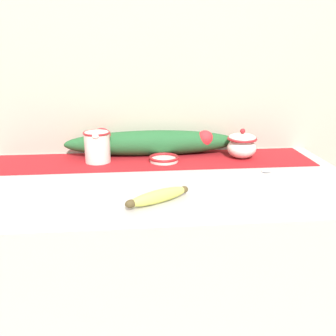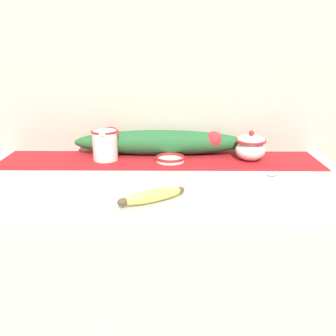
% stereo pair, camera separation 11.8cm
% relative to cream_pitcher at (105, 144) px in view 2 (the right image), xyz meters
% --- Properties ---
extents(countertop, '(1.31, 0.69, 0.92)m').
position_rel_cream_pitcher_xyz_m(countertop, '(0.21, -0.21, -0.53)').
color(countertop, '#B7B2AD').
rests_on(countertop, ground_plane).
extents(back_wall, '(2.11, 0.04, 2.40)m').
position_rel_cream_pitcher_xyz_m(back_wall, '(0.21, 0.15, 0.21)').
color(back_wall, '#B7AD99').
rests_on(back_wall, ground_plane).
extents(table_runner, '(1.21, 0.25, 0.00)m').
position_rel_cream_pitcher_xyz_m(table_runner, '(0.21, -0.00, -0.06)').
color(table_runner, '#A8191E').
rests_on(table_runner, countertop).
extents(cream_pitcher, '(0.10, 0.12, 0.12)m').
position_rel_cream_pitcher_xyz_m(cream_pitcher, '(0.00, 0.00, 0.00)').
color(cream_pitcher, white).
rests_on(cream_pitcher, countertop).
extents(sugar_bowl, '(0.11, 0.11, 0.12)m').
position_rel_cream_pitcher_xyz_m(sugar_bowl, '(0.55, -0.00, -0.01)').
color(sugar_bowl, white).
rests_on(sugar_bowl, countertop).
extents(small_dish, '(0.11, 0.11, 0.02)m').
position_rel_cream_pitcher_xyz_m(small_dish, '(0.25, -0.02, -0.05)').
color(small_dish, white).
rests_on(small_dish, countertop).
extents(banana, '(0.19, 0.13, 0.04)m').
position_rel_cream_pitcher_xyz_m(banana, '(0.20, -0.40, -0.05)').
color(banana, '#CCD156').
rests_on(banana, countertop).
extents(spoon, '(0.18, 0.09, 0.01)m').
position_rel_cream_pitcher_xyz_m(spoon, '(0.58, -0.18, -0.06)').
color(spoon, silver).
rests_on(spoon, countertop).
extents(poinsettia_garland, '(0.68, 0.11, 0.12)m').
position_rel_cream_pitcher_xyz_m(poinsettia_garland, '(0.20, 0.07, -0.01)').
color(poinsettia_garland, '#235B2D').
rests_on(poinsettia_garland, countertop).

